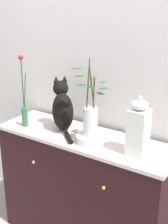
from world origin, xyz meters
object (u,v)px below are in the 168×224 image
object	(u,v)px
vase_slim_green	(24,107)
bowl_porcelain	(90,138)
vase_glass_clear	(91,118)
sideboard	(84,191)
cat_sitting	(63,108)
jar_lidded_porcelain	(138,128)

from	to	relation	value
vase_slim_green	bowl_porcelain	bearing A→B (deg)	3.68
bowl_porcelain	vase_glass_clear	xyz separation A→B (m)	(0.00, 0.00, 0.15)
sideboard	cat_sitting	distance (m)	0.64
sideboard	vase_slim_green	distance (m)	0.77
jar_lidded_porcelain	sideboard	bearing A→B (deg)	174.44
sideboard	jar_lidded_porcelain	size ratio (longest dim) A/B	3.50
cat_sitting	sideboard	bearing A→B (deg)	-5.38
bowl_porcelain	jar_lidded_porcelain	xyz separation A→B (m)	(0.33, 0.01, 0.15)
vase_slim_green	bowl_porcelain	world-z (taller)	vase_slim_green
vase_slim_green	jar_lidded_porcelain	size ratio (longest dim) A/B	1.42
sideboard	cat_sitting	world-z (taller)	cat_sitting
sideboard	vase_slim_green	world-z (taller)	vase_slim_green
cat_sitting	bowl_porcelain	distance (m)	0.33
bowl_porcelain	vase_glass_clear	bearing A→B (deg)	74.83
bowl_porcelain	jar_lidded_porcelain	bearing A→B (deg)	2.38
vase_slim_green	jar_lidded_porcelain	xyz separation A→B (m)	(0.90, 0.05, 0.02)
vase_glass_clear	jar_lidded_porcelain	xyz separation A→B (m)	(0.33, 0.01, -0.00)
sideboard	cat_sitting	size ratio (longest dim) A/B	3.39
cat_sitting	vase_glass_clear	bearing A→B (deg)	-14.33
vase_slim_green	bowl_porcelain	size ratio (longest dim) A/B	2.74
vase_slim_green	vase_glass_clear	distance (m)	0.56
cat_sitting	vase_slim_green	size ratio (longest dim) A/B	0.73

